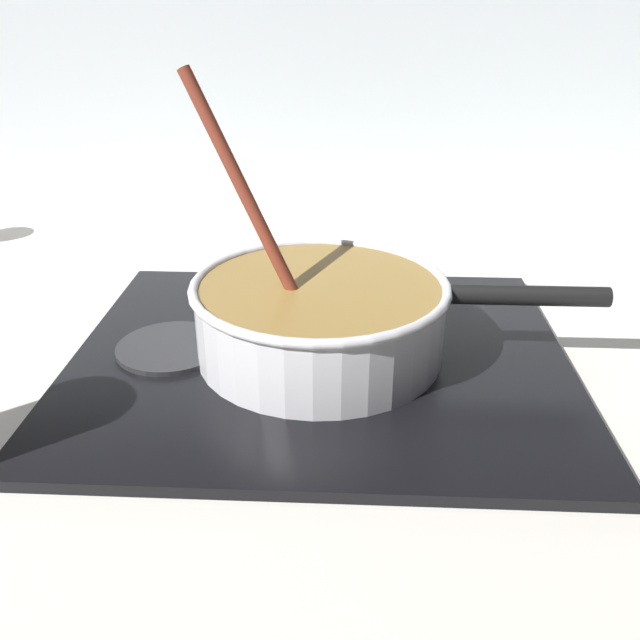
# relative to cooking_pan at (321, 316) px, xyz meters

# --- Properties ---
(ground) EXTENTS (2.40, 1.60, 0.04)m
(ground) POSITION_rel_cooking_pan_xyz_m (-0.08, -0.15, -0.08)
(ground) COLOR beige
(backsplash_wall) EXTENTS (2.40, 0.02, 0.55)m
(backsplash_wall) POSITION_rel_cooking_pan_xyz_m (-0.08, 0.64, 0.22)
(backsplash_wall) COLOR silver
(backsplash_wall) RESTS_ON ground
(hob_plate) EXTENTS (0.56, 0.48, 0.01)m
(hob_plate) POSITION_rel_cooking_pan_xyz_m (-0.00, 0.00, -0.05)
(hob_plate) COLOR black
(hob_plate) RESTS_ON ground
(burner_ring) EXTENTS (0.17, 0.17, 0.01)m
(burner_ring) POSITION_rel_cooking_pan_xyz_m (-0.00, 0.00, -0.04)
(burner_ring) COLOR #592D0C
(burner_ring) RESTS_ON hob_plate
(spare_burner) EXTENTS (0.13, 0.13, 0.01)m
(spare_burner) POSITION_rel_cooking_pan_xyz_m (-0.17, 0.00, -0.04)
(spare_burner) COLOR #262628
(spare_burner) RESTS_ON hob_plate
(cooking_pan) EXTENTS (0.46, 0.29, 0.31)m
(cooking_pan) POSITION_rel_cooking_pan_xyz_m (0.00, 0.00, 0.00)
(cooking_pan) COLOR silver
(cooking_pan) RESTS_ON hob_plate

